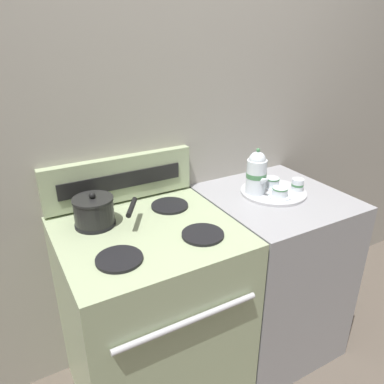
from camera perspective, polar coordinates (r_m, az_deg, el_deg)
The scene contains 11 objects.
ground_plane at distance 2.28m, azimuth 2.76°, elevation -24.24°, with size 6.00×6.00×0.00m, color brown.
wall_back at distance 1.93m, azimuth -2.30°, elevation 5.80°, with size 6.00×0.05×2.20m.
stove at distance 1.85m, azimuth -6.03°, elevation -18.29°, with size 0.73×0.70×0.94m.
control_panel at distance 1.79m, azimuth -10.89°, elevation 1.96°, with size 0.72×0.05×0.21m.
side_counter at distance 2.15m, azimuth 11.67°, elevation -11.84°, with size 0.64×0.67×0.93m.
saucepan at distance 1.62m, azimuth -14.60°, elevation -2.70°, with size 0.27×0.24×0.14m.
serving_tray at distance 1.94m, azimuth 12.28°, elevation 0.02°, with size 0.33×0.33×0.01m.
teapot at distance 1.86m, azimuth 9.83°, elevation 2.94°, with size 0.10×0.16×0.23m.
teacup_left at distance 1.97m, azimuth 12.08°, elevation 1.45°, with size 0.11×0.11×0.05m.
teacup_right at distance 1.86m, azimuth 13.24°, elevation -0.06°, with size 0.11×0.11×0.05m.
creamer_jug at distance 1.96m, azimuth 15.78°, elevation 1.09°, with size 0.06×0.06×0.06m.
Camera 1 is at (-0.83, -1.27, 1.71)m, focal length 35.00 mm.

